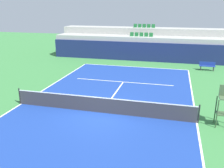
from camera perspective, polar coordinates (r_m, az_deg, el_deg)
ground_plane at (r=14.71m, az=-2.53°, el=-6.72°), size 80.00×80.00×0.00m
court_surface at (r=14.70m, az=-2.53°, el=-6.70°), size 11.00×24.00×0.01m
baseline_far at (r=25.78m, az=5.23°, el=4.03°), size 11.00×0.10×0.00m
sideline_left at (r=17.00m, az=-20.45°, el=-4.37°), size 0.10×24.00×0.00m
sideline_right at (r=14.23m, az=19.21°, el=-8.58°), size 0.10×24.00×0.00m
service_line_far at (r=20.51m, az=2.67°, el=0.49°), size 8.26×0.10×0.00m
centre_service_line at (r=17.56m, az=0.51°, el=-2.50°), size 0.10×6.40×0.00m
back_wall at (r=28.54m, az=6.32°, el=7.52°), size 20.95×0.30×2.16m
stands_tier_lower at (r=29.82m, az=6.72°, el=8.45°), size 20.95×2.40×2.68m
stands_tier_upper at (r=32.11m, az=7.36°, el=9.83°), size 20.95×2.40×3.51m
seating_row_lower at (r=29.71m, az=6.85°, el=11.26°), size 2.73×0.44×0.44m
seating_row_upper at (r=32.00m, az=7.51°, el=13.18°), size 2.73×0.44×0.44m
tennis_net at (r=14.50m, az=-2.56°, el=-4.89°), size 11.08×0.08×1.07m
umpire_chair at (r=14.01m, az=24.78°, el=-4.44°), size 0.76×0.66×2.20m
player_bench at (r=25.91m, az=21.38°, el=4.07°), size 1.50×0.40×0.85m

